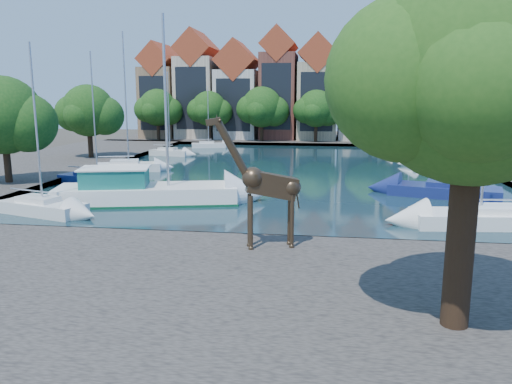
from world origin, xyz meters
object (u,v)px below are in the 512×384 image
Objects in this scene: motorsailer at (141,189)px; sailboat_right_a at (480,215)px; plane_tree at (478,77)px; giraffe_statue at (265,185)px; sailboat_left_a at (43,205)px.

sailboat_right_a is (20.69, -3.15, -0.30)m from motorsailer.
plane_tree is at bearing -46.22° from motorsailer.
sailboat_right_a is at bearing -8.67° from motorsailer.
sailboat_right_a is at bearing 31.69° from giraffe_statue.
sailboat_right_a is (11.13, 6.87, -2.63)m from giraffe_statue.
plane_tree is 16.05m from sailboat_right_a.
motorsailer is at bearing 133.66° from giraffe_statue.
plane_tree reaches higher than sailboat_left_a.
motorsailer is 1.22× the size of sailboat_left_a.
sailboat_right_a reaches higher than motorsailer.
plane_tree is at bearing -31.77° from sailboat_left_a.
sailboat_right_a reaches higher than plane_tree.
sailboat_left_a is at bearing -178.33° from sailboat_right_a.
motorsailer is 6.19m from sailboat_left_a.
plane_tree is 25.67m from sailboat_left_a.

